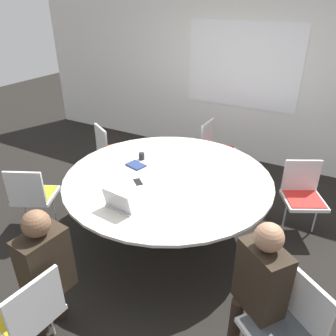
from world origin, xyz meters
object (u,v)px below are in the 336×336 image
at_px(person_0, 45,266).
at_px(laptop, 122,204).
at_px(spiral_notebook, 136,165).
at_px(coffee_cup, 142,156).
at_px(chair_1, 287,323).
at_px(person_1, 259,282).
at_px(chair_3, 214,145).
at_px(chair_0, 28,311).
at_px(chair_2, 303,192).
at_px(cell_phone, 138,182).
at_px(chair_4, 110,148).
at_px(chair_5, 32,193).

xyz_separation_m(person_0, laptop, (0.10, 0.85, 0.10)).
relative_size(laptop, spiral_notebook, 1.39).
bearing_deg(spiral_notebook, coffee_cup, 101.28).
relative_size(chair_1, spiral_notebook, 3.57).
height_order(person_1, laptop, person_1).
bearing_deg(person_0, chair_3, 3.59).
bearing_deg(chair_0, chair_2, -23.05).
xyz_separation_m(spiral_notebook, coffee_cup, (-0.04, 0.18, 0.03)).
distance_m(chair_0, coffee_cup, 2.11).
height_order(chair_1, chair_2, same).
xyz_separation_m(chair_1, cell_phone, (-1.74, 0.78, 0.24)).
distance_m(chair_1, chair_3, 3.04).
distance_m(chair_2, chair_4, 2.71).
relative_size(chair_0, chair_4, 1.00).
relative_size(chair_1, chair_3, 1.00).
distance_m(chair_1, person_0, 1.80).
height_order(chair_1, chair_4, same).
distance_m(chair_3, chair_4, 1.56).
relative_size(chair_2, chair_4, 1.00).
bearing_deg(cell_phone, chair_4, 139.59).
bearing_deg(chair_5, coffee_cup, 21.13).
bearing_deg(coffee_cup, person_0, -80.52).
relative_size(chair_4, person_1, 0.71).
relative_size(chair_5, laptop, 2.56).
relative_size(person_1, cell_phone, 7.95).
relative_size(chair_5, person_0, 0.71).
distance_m(person_0, cell_phone, 1.33).
bearing_deg(person_0, chair_2, -26.50).
bearing_deg(chair_1, chair_3, -22.05).
xyz_separation_m(chair_3, person_1, (1.33, -2.52, 0.19)).
height_order(chair_0, chair_1, same).
xyz_separation_m(chair_3, spiral_notebook, (-0.39, -1.52, 0.25)).
height_order(chair_4, person_0, person_0).
height_order(coffee_cup, cell_phone, coffee_cup).
bearing_deg(chair_3, person_0, -1.79).
distance_m(chair_2, cell_phone, 1.89).
xyz_separation_m(chair_5, cell_phone, (1.15, 0.46, 0.24)).
height_order(chair_1, laptop, laptop).
xyz_separation_m(chair_0, person_1, (1.40, 0.87, 0.19)).
bearing_deg(chair_2, chair_5, 1.30).
distance_m(chair_1, coffee_cup, 2.38).
relative_size(chair_4, spiral_notebook, 3.57).
relative_size(chair_2, laptop, 2.56).
xyz_separation_m(laptop, coffee_cup, (-0.40, 0.96, -0.01)).
height_order(chair_4, laptop, laptop).
xyz_separation_m(person_1, cell_phone, (-1.50, 0.70, 0.05)).
distance_m(chair_5, laptop, 1.32).
height_order(chair_2, laptop, laptop).
bearing_deg(person_1, chair_1, -160.97).
height_order(chair_2, chair_5, same).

